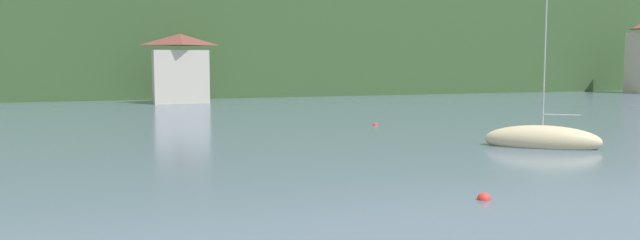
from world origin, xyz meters
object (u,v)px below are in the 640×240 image
at_px(sailboat_mid_6, 542,140).
at_px(mooring_buoy_far, 375,125).
at_px(mooring_buoy_near, 484,200).
at_px(shore_building_west, 180,70).

distance_m(sailboat_mid_6, mooring_buoy_far, 13.73).
relative_size(sailboat_mid_6, mooring_buoy_near, 19.51).
bearing_deg(shore_building_west, mooring_buoy_near, -84.95).
distance_m(sailboat_mid_6, mooring_buoy_near, 14.37).
distance_m(mooring_buoy_near, mooring_buoy_far, 24.11).
bearing_deg(mooring_buoy_far, sailboat_mid_6, -72.85).
height_order(shore_building_west, mooring_buoy_far, shore_building_west).
height_order(shore_building_west, sailboat_mid_6, sailboat_mid_6).
xyz_separation_m(sailboat_mid_6, mooring_buoy_far, (-4.04, 13.11, -0.37)).
bearing_deg(sailboat_mid_6, shore_building_west, -32.34).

